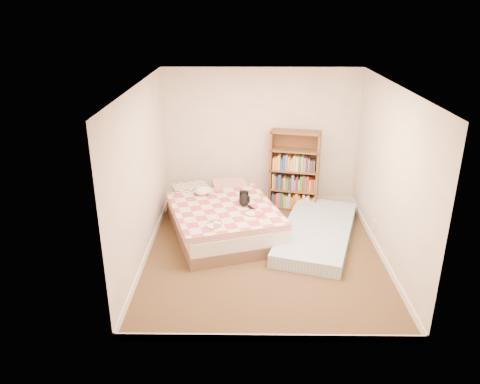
{
  "coord_description": "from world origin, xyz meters",
  "views": [
    {
      "loc": [
        -0.28,
        -6.21,
        3.5
      ],
      "look_at": [
        -0.36,
        0.3,
        0.88
      ],
      "focal_mm": 35.0,
      "sensor_mm": 36.0,
      "label": 1
    }
  ],
  "objects_px": {
    "bed": "(222,217)",
    "white_dog": "(202,191)",
    "bookshelf": "(294,180)",
    "black_cat": "(245,199)",
    "floor_mattress": "(317,232)"
  },
  "relations": [
    {
      "from": "bed",
      "to": "black_cat",
      "type": "height_order",
      "value": "black_cat"
    },
    {
      "from": "floor_mattress",
      "to": "black_cat",
      "type": "height_order",
      "value": "black_cat"
    },
    {
      "from": "white_dog",
      "to": "bed",
      "type": "bearing_deg",
      "value": -72.45
    },
    {
      "from": "bed",
      "to": "white_dog",
      "type": "distance_m",
      "value": 0.58
    },
    {
      "from": "black_cat",
      "to": "white_dog",
      "type": "relative_size",
      "value": 1.83
    },
    {
      "from": "bookshelf",
      "to": "white_dog",
      "type": "relative_size",
      "value": 4.03
    },
    {
      "from": "white_dog",
      "to": "bookshelf",
      "type": "bearing_deg",
      "value": -5.04
    },
    {
      "from": "bed",
      "to": "floor_mattress",
      "type": "distance_m",
      "value": 1.55
    },
    {
      "from": "bookshelf",
      "to": "floor_mattress",
      "type": "bearing_deg",
      "value": -64.71
    },
    {
      "from": "bookshelf",
      "to": "black_cat",
      "type": "relative_size",
      "value": 2.21
    },
    {
      "from": "black_cat",
      "to": "bed",
      "type": "bearing_deg",
      "value": 176.13
    },
    {
      "from": "bookshelf",
      "to": "floor_mattress",
      "type": "height_order",
      "value": "bookshelf"
    },
    {
      "from": "bed",
      "to": "bookshelf",
      "type": "distance_m",
      "value": 1.63
    },
    {
      "from": "black_cat",
      "to": "white_dog",
      "type": "distance_m",
      "value": 0.79
    },
    {
      "from": "bed",
      "to": "white_dog",
      "type": "relative_size",
      "value": 6.91
    }
  ]
}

